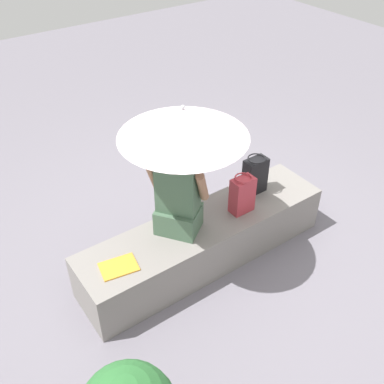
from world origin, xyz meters
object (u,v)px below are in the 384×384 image
Objects in this scene: handbag_black at (242,195)px; tote_bag_canvas at (255,175)px; parasol at (183,123)px; person_seated at (178,192)px; magazine at (119,267)px.

tote_bag_canvas is at bearing 28.16° from handbag_black.
parasol is at bearing -176.79° from tote_bag_canvas.
tote_bag_canvas is (0.28, 0.15, 0.01)m from handbag_black.
tote_bag_canvas is at bearing 3.21° from parasol.
person_seated is 2.45× the size of tote_bag_canvas.
magazine is (-0.67, -0.09, -0.98)m from parasol.
handbag_black is at bearing 9.63° from magazine.
parasol is 1.19m from magazine.
tote_bag_canvas is at bearing 2.13° from person_seated.
handbag_black reaches higher than magazine.
magazine is at bearing -170.59° from person_seated.
person_seated is at bearing 168.79° from handbag_black.
parasol is 1.14m from tote_bag_canvas.
person_seated is 0.80× the size of parasol.
parasol is 0.98m from handbag_black.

